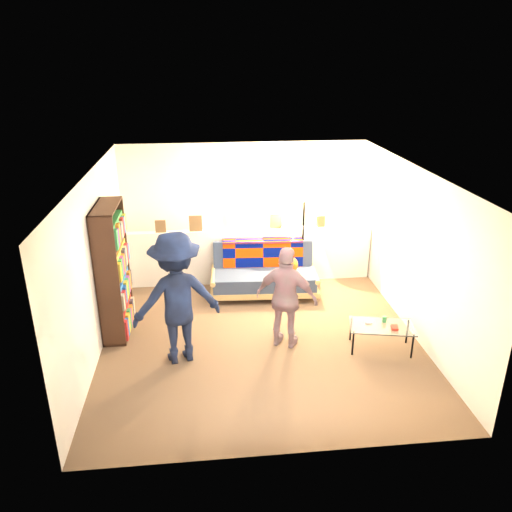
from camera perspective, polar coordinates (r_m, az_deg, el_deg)
The scene contains 10 objects.
ground at distance 7.55m, azimuth 0.33°, elevation -8.55°, with size 5.00×5.00×0.00m, color brown.
room_shell at distance 7.30m, azimuth -0.06°, elevation 4.73°, with size 4.60×5.05×2.45m.
half_wall_ledge at distance 8.94m, azimuth -0.96°, elevation 0.07°, with size 4.45×0.15×1.00m, color silver.
ledge_decor at distance 8.68m, azimuth -2.47°, elevation 4.11°, with size 2.97×0.02×0.45m.
futon_sofa at distance 8.54m, azimuth 1.00°, elevation -2.02°, with size 1.85×0.97×0.78m.
bookshelf at distance 7.46m, azimuth -15.99°, elevation -2.08°, with size 0.32×0.97×1.93m.
coffee_table at distance 7.18m, azimuth 14.22°, elevation -7.88°, with size 0.96×0.66×0.46m.
floor_lamp at distance 8.67m, azimuth 5.40°, elevation 3.74°, with size 0.37×0.31×1.61m.
person_left at distance 6.58m, azimuth -9.04°, elevation -4.80°, with size 1.17×0.67×1.80m, color black.
person_right at distance 6.88m, azimuth 3.51°, elevation -4.81°, with size 0.87×0.36×1.48m, color #C78094.
Camera 1 is at (-0.74, -6.46, 3.84)m, focal length 35.00 mm.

